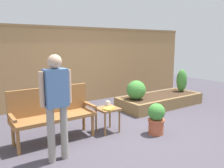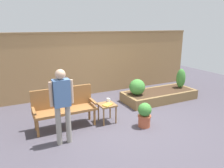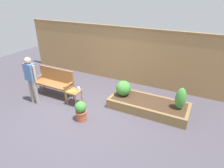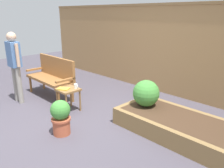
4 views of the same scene
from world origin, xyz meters
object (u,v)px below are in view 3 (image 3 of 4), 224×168
object	(u,v)px
book_on_table	(71,91)
person_by_bench	(31,77)
garden_bench	(55,80)
shrub_far_corner	(181,99)
side_table	(74,93)
potted_boxwood	(81,111)
shrub_near_bench	(123,88)
cup_on_table	(79,88)

from	to	relation	value
book_on_table	person_by_bench	world-z (taller)	person_by_bench
garden_bench	person_by_bench	world-z (taller)	person_by_bench
book_on_table	shrub_far_corner	xyz separation A→B (m)	(3.14, 0.86, 0.13)
side_table	potted_boxwood	xyz separation A→B (m)	(0.70, -0.62, -0.08)
garden_bench	potted_boxwood	bearing A→B (deg)	-27.19
side_table	book_on_table	bearing A→B (deg)	-107.71
garden_bench	potted_boxwood	distance (m)	1.93
potted_boxwood	shrub_near_bench	size ratio (longest dim) A/B	1.23
side_table	person_by_bench	distance (m)	1.43
shrub_far_corner	person_by_bench	xyz separation A→B (m)	(-4.33, -1.29, 0.31)
garden_bench	person_by_bench	xyz separation A→B (m)	(-0.21, -0.77, 0.39)
side_table	book_on_table	distance (m)	0.13
side_table	shrub_near_bench	distance (m)	1.58
potted_boxwood	shrub_far_corner	bearing A→B (deg)	29.80
cup_on_table	potted_boxwood	world-z (taller)	potted_boxwood
side_table	shrub_far_corner	world-z (taller)	shrub_far_corner
garden_bench	cup_on_table	distance (m)	1.11
garden_bench	shrub_near_bench	size ratio (longest dim) A/B	2.97
garden_bench	shrub_near_bench	bearing A→B (deg)	12.15
side_table	shrub_far_corner	distance (m)	3.22
cup_on_table	book_on_table	distance (m)	0.26
garden_bench	cup_on_table	size ratio (longest dim) A/B	12.66
person_by_bench	cup_on_table	bearing A→B (deg)	26.39
cup_on_table	person_by_bench	size ratio (longest dim) A/B	0.07
potted_boxwood	shrub_near_bench	world-z (taller)	shrub_near_bench
cup_on_table	shrub_far_corner	xyz separation A→B (m)	(3.02, 0.64, 0.10)
side_table	person_by_bench	xyz separation A→B (m)	(-1.21, -0.52, 0.54)
shrub_far_corner	book_on_table	bearing A→B (deg)	-164.78
side_table	person_by_bench	bearing A→B (deg)	-156.82
book_on_table	shrub_far_corner	distance (m)	3.26
shrub_near_bench	potted_boxwood	bearing A→B (deg)	-115.97
book_on_table	person_by_bench	size ratio (longest dim) A/B	0.15
book_on_table	shrub_near_bench	world-z (taller)	shrub_near_bench
book_on_table	shrub_near_bench	bearing A→B (deg)	3.53
cup_on_table	side_table	bearing A→B (deg)	-126.47
potted_boxwood	shrub_far_corner	xyz separation A→B (m)	(2.42, 1.39, 0.31)
side_table	book_on_table	xyz separation A→B (m)	(-0.03, -0.09, 0.10)
shrub_far_corner	garden_bench	bearing A→B (deg)	-172.92
book_on_table	shrub_near_bench	size ratio (longest dim) A/B	0.47
garden_bench	side_table	size ratio (longest dim) A/B	3.00
person_by_bench	side_table	bearing A→B (deg)	23.18
garden_bench	side_table	distance (m)	1.05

